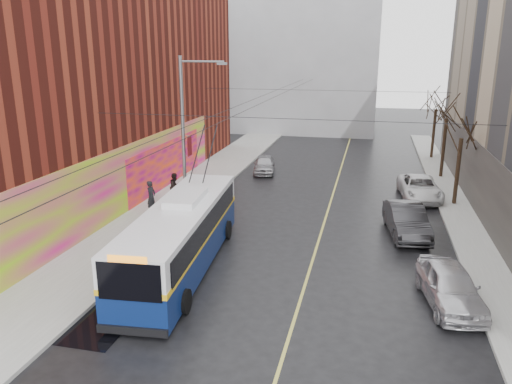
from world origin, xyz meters
TOP-DOWN VIEW (x-y plane):
  - ground at (0.00, 0.00)m, footprint 140.00×140.00m
  - sidewalk_left at (-8.00, 12.00)m, footprint 4.00×60.00m
  - sidewalk_right at (9.00, 12.00)m, footprint 2.00×60.00m
  - lane_line at (1.50, 14.00)m, footprint 0.12×50.00m
  - building_left at (-15.99, 13.99)m, footprint 12.11×36.00m
  - building_far at (-6.00, 44.99)m, footprint 20.50×12.10m
  - streetlight_pole at (-6.14, 10.00)m, footprint 2.65×0.60m
  - catenary_wires at (-2.54, 14.77)m, footprint 18.00×60.00m
  - tree_near at (9.00, 16.00)m, footprint 3.20×3.20m
  - tree_mid at (9.00, 23.00)m, footprint 3.20×3.20m
  - tree_far at (9.00, 30.00)m, footprint 3.20×3.20m
  - puddle at (-5.10, -1.36)m, footprint 2.07×3.52m
  - pigeons_flying at (-3.11, 9.60)m, footprint 3.62×1.40m
  - trolleybus at (-4.00, 3.51)m, footprint 3.42×11.78m
  - parked_car_a at (7.00, 2.74)m, footprint 2.53×4.76m
  - parked_car_b at (5.80, 10.01)m, footprint 2.42×5.11m
  - parked_car_c at (7.00, 17.11)m, footprint 2.81×5.33m
  - following_car at (-4.26, 21.68)m, footprint 2.21×4.14m
  - pedestrian_a at (-8.44, 10.06)m, footprint 0.52×0.73m
  - pedestrian_b at (-8.02, 12.66)m, footprint 0.90×1.02m

SIDE VIEW (x-z plane):
  - ground at x=0.00m, z-range 0.00..0.00m
  - lane_line at x=1.50m, z-range 0.00..0.01m
  - puddle at x=-5.10m, z-range 0.00..0.01m
  - sidewalk_left at x=-8.00m, z-range 0.00..0.15m
  - sidewalk_right at x=9.00m, z-range 0.00..0.15m
  - following_car at x=-4.26m, z-range 0.00..1.34m
  - parked_car_c at x=7.00m, z-range 0.00..1.43m
  - parked_car_a at x=7.00m, z-range 0.00..1.54m
  - parked_car_b at x=5.80m, z-range 0.00..1.62m
  - pedestrian_b at x=-8.02m, z-range 0.15..1.91m
  - pedestrian_a at x=-8.44m, z-range 0.15..2.03m
  - trolleybus at x=-4.00m, z-range -1.23..4.30m
  - streetlight_pole at x=-6.14m, z-range 0.35..9.35m
  - tree_near at x=9.00m, z-range 1.78..8.18m
  - tree_far at x=9.00m, z-range 1.86..8.43m
  - tree_mid at x=9.00m, z-range 1.91..8.59m
  - catenary_wires at x=-2.54m, z-range 6.13..6.36m
  - building_left at x=-15.99m, z-range -0.01..13.99m
  - pigeons_flying at x=-3.11m, z-range 6.49..8.38m
  - building_far at x=-6.00m, z-range 0.02..18.02m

